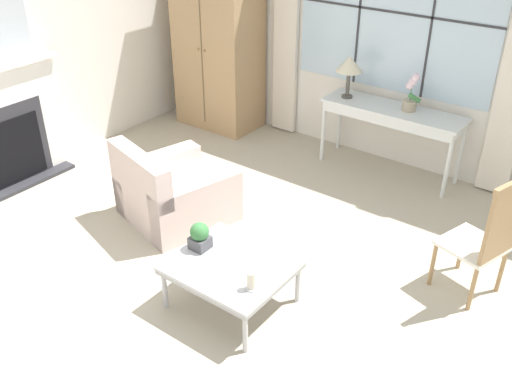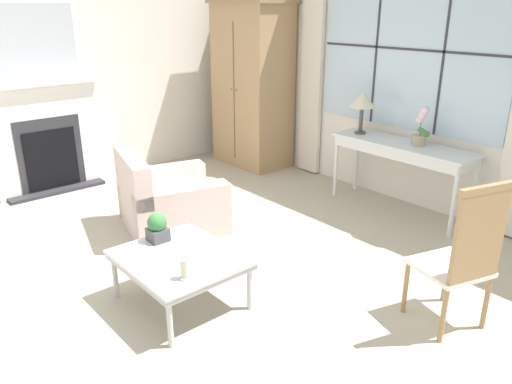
% 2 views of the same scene
% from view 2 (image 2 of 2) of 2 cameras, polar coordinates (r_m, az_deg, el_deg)
% --- Properties ---
extents(ground_plane, '(14.00, 14.00, 0.00)m').
position_cam_2_polar(ground_plane, '(4.16, -9.20, -10.48)').
color(ground_plane, '#B2A893').
extents(wall_back_windowed, '(7.20, 0.14, 2.80)m').
position_cam_2_polar(wall_back_windowed, '(5.76, 16.94, 12.59)').
color(wall_back_windowed, silver).
rests_on(wall_back_windowed, ground_plane).
extents(wall_left, '(0.06, 7.20, 2.80)m').
position_cam_2_polar(wall_left, '(6.61, -19.75, 13.16)').
color(wall_left, silver).
rests_on(wall_left, ground_plane).
extents(fireplace, '(0.34, 1.34, 2.19)m').
position_cam_2_polar(fireplace, '(6.43, -23.01, 6.59)').
color(fireplace, '#2D2D33').
rests_on(fireplace, ground_plane).
extents(armoire, '(1.11, 0.69, 2.20)m').
position_cam_2_polar(armoire, '(6.93, -0.45, 12.17)').
color(armoire, tan).
rests_on(armoire, ground_plane).
extents(console_table, '(1.55, 0.46, 0.76)m').
position_cam_2_polar(console_table, '(5.52, 16.40, 4.54)').
color(console_table, silver).
rests_on(console_table, ground_plane).
extents(table_lamp, '(0.30, 0.30, 0.47)m').
position_cam_2_polar(table_lamp, '(5.72, 12.07, 10.15)').
color(table_lamp, '#4C4742').
rests_on(table_lamp, console_table).
extents(potted_orchid, '(0.19, 0.15, 0.41)m').
position_cam_2_polar(potted_orchid, '(5.42, 18.28, 6.74)').
color(potted_orchid, tan).
rests_on(potted_orchid, console_table).
extents(armchair_upholstered, '(1.12, 1.12, 0.80)m').
position_cam_2_polar(armchair_upholstered, '(5.08, -9.92, -1.26)').
color(armchair_upholstered, beige).
rests_on(armchair_upholstered, ground_plane).
extents(side_chair_wooden, '(0.55, 0.55, 1.10)m').
position_cam_2_polar(side_chair_wooden, '(3.60, 22.74, -6.42)').
color(side_chair_wooden, white).
rests_on(side_chair_wooden, ground_plane).
extents(coffee_table, '(0.89, 0.78, 0.40)m').
position_cam_2_polar(coffee_table, '(3.75, -8.71, -7.76)').
color(coffee_table, '#BCBCC1').
rests_on(coffee_table, ground_plane).
extents(potted_plant_small, '(0.15, 0.15, 0.23)m').
position_cam_2_polar(potted_plant_small, '(3.94, -11.20, -3.96)').
color(potted_plant_small, '#4C4C51').
rests_on(potted_plant_small, coffee_table).
extents(pillar_candle, '(0.09, 0.09, 0.16)m').
position_cam_2_polar(pillar_candle, '(3.41, -8.11, -8.76)').
color(pillar_candle, silver).
rests_on(pillar_candle, coffee_table).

